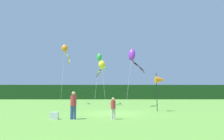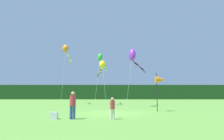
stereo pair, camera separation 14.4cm
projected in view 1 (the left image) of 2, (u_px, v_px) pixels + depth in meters
ground_plane at (113, 113)px, 15.70m from camera, size 120.00×120.00×0.00m
distant_treeline at (111, 92)px, 60.62m from camera, size 108.00×3.22×4.45m
person_adult at (73, 104)px, 11.94m from camera, size 0.37×0.37×1.70m
person_child at (113, 107)px, 11.89m from camera, size 0.29×0.29×1.34m
cooler_box at (54, 116)px, 11.88m from camera, size 0.49×0.31×0.43m
banner_flag_pole at (160, 80)px, 17.68m from camera, size 0.90×0.70×3.48m
kite_green at (100, 59)px, 30.67m from camera, size 1.47×8.57×8.05m
kite_yellow at (101, 66)px, 28.02m from camera, size 1.77×6.64×6.49m
kite_purple at (133, 57)px, 24.81m from camera, size 3.44×7.03×7.42m
kite_orange at (66, 51)px, 30.83m from camera, size 1.07×8.39×9.39m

